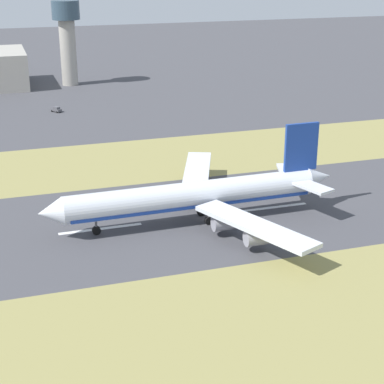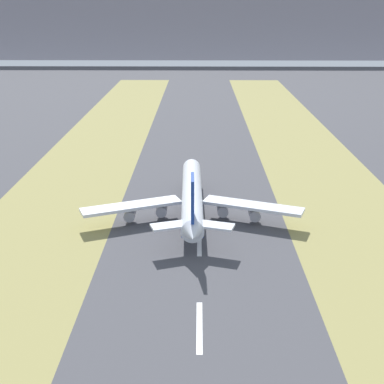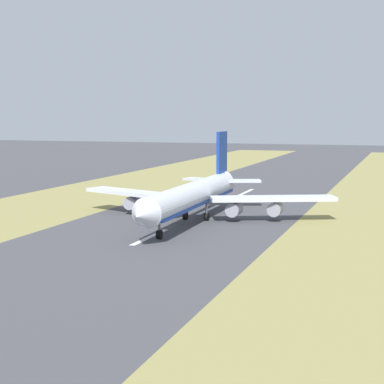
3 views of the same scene
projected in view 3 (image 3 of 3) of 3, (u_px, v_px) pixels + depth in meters
ground_plane at (187, 220)px, 151.32m from camera, size 800.00×800.00×0.00m
grass_median_east at (23, 211)px, 165.73m from camera, size 40.00×600.00×0.01m
centreline_dash_near at (246, 192)px, 204.94m from camera, size 1.20×18.00×0.01m
centreline_dash_mid at (209, 210)px, 167.35m from camera, size 1.20×18.00×0.01m
centreline_dash_far at (150, 237)px, 129.76m from camera, size 1.20×18.00×0.01m
airplane_main_jet at (195, 195)px, 148.92m from camera, size 64.13×67.09×20.20m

